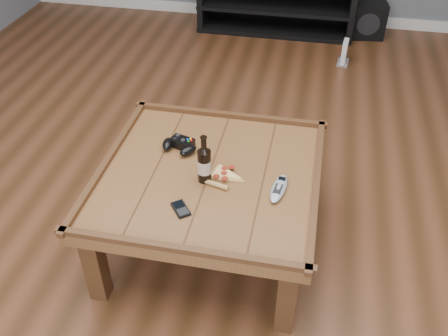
% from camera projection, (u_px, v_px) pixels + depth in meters
% --- Properties ---
extents(ground, '(6.00, 6.00, 0.00)m').
position_uv_depth(ground, '(211.00, 241.00, 2.56)').
color(ground, '#3F2412').
rests_on(ground, ground).
extents(baseboard, '(5.00, 0.02, 0.10)m').
position_uv_depth(baseboard, '(278.00, 15.00, 4.82)').
color(baseboard, silver).
rests_on(baseboard, ground).
extents(coffee_table, '(1.03, 1.03, 0.48)m').
position_uv_depth(coffee_table, '(209.00, 183.00, 2.32)').
color(coffee_table, '#553718').
rests_on(coffee_table, ground).
extents(media_console, '(1.40, 0.45, 0.50)m').
position_uv_depth(media_console, '(277.00, 3.00, 4.52)').
color(media_console, black).
rests_on(media_console, ground).
extents(beer_bottle, '(0.06, 0.06, 0.24)m').
position_uv_depth(beer_bottle, '(204.00, 163.00, 2.18)').
color(beer_bottle, black).
rests_on(beer_bottle, coffee_table).
extents(game_controller, '(0.19, 0.15, 0.05)m').
position_uv_depth(game_controller, '(180.00, 145.00, 2.41)').
color(game_controller, black).
rests_on(game_controller, coffee_table).
extents(pizza_slice, '(0.19, 0.25, 0.02)m').
position_uv_depth(pizza_slice, '(223.00, 176.00, 2.25)').
color(pizza_slice, tan).
rests_on(pizza_slice, coffee_table).
extents(smartphone, '(0.10, 0.11, 0.01)m').
position_uv_depth(smartphone, '(181.00, 209.00, 2.08)').
color(smartphone, black).
rests_on(smartphone, coffee_table).
extents(remote_control, '(0.09, 0.20, 0.03)m').
position_uv_depth(remote_control, '(279.00, 188.00, 2.17)').
color(remote_control, '#989DA5').
rests_on(remote_control, coffee_table).
extents(subwoofer, '(0.35, 0.35, 0.31)m').
position_uv_depth(subwoofer, '(366.00, 18.00, 4.48)').
color(subwoofer, black).
rests_on(subwoofer, ground).
extents(game_console, '(0.10, 0.16, 0.19)m').
position_uv_depth(game_console, '(344.00, 53.00, 4.07)').
color(game_console, gray).
rests_on(game_console, ground).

